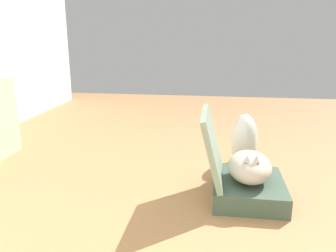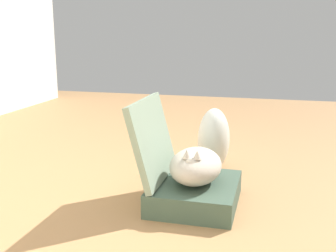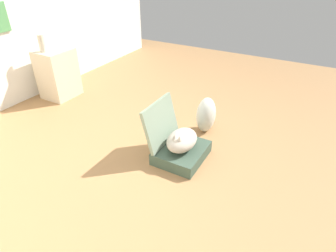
{
  "view_description": "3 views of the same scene",
  "coord_description": "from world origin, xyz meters",
  "px_view_note": "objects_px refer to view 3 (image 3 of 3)",
  "views": [
    {
      "loc": [
        -2.1,
        -0.17,
        1.06
      ],
      "look_at": [
        -0.03,
        0.13,
        0.49
      ],
      "focal_mm": 36.69,
      "sensor_mm": 36.0,
      "label": 1
    },
    {
      "loc": [
        -2.1,
        -0.8,
        0.95
      ],
      "look_at": [
        0.24,
        -0.19,
        0.39
      ],
      "focal_mm": 44.73,
      "sensor_mm": 36.0,
      "label": 2
    },
    {
      "loc": [
        -2.1,
        -1.43,
        1.84
      ],
      "look_at": [
        0.08,
        -0.22,
        0.32
      ],
      "focal_mm": 30.41,
      "sensor_mm": 36.0,
      "label": 3
    }
  ],
  "objects_px": {
    "suitcase_base": "(181,153)",
    "cat": "(182,140)",
    "vase_tall": "(42,43)",
    "side_table": "(58,74)",
    "plastic_bag_white": "(206,115)"
  },
  "relations": [
    {
      "from": "suitcase_base",
      "to": "plastic_bag_white",
      "type": "bearing_deg",
      "value": -0.6
    },
    {
      "from": "plastic_bag_white",
      "to": "vase_tall",
      "type": "height_order",
      "value": "vase_tall"
    },
    {
      "from": "suitcase_base",
      "to": "plastic_bag_white",
      "type": "xyz_separation_m",
      "value": [
        0.62,
        -0.01,
        0.15
      ]
    },
    {
      "from": "side_table",
      "to": "vase_tall",
      "type": "xyz_separation_m",
      "value": [
        -0.12,
        0.04,
        0.46
      ]
    },
    {
      "from": "suitcase_base",
      "to": "vase_tall",
      "type": "height_order",
      "value": "vase_tall"
    },
    {
      "from": "suitcase_base",
      "to": "cat",
      "type": "bearing_deg",
      "value": 174.79
    },
    {
      "from": "suitcase_base",
      "to": "vase_tall",
      "type": "bearing_deg",
      "value": 80.92
    },
    {
      "from": "suitcase_base",
      "to": "side_table",
      "type": "xyz_separation_m",
      "value": [
        0.48,
        2.25,
        0.28
      ]
    },
    {
      "from": "cat",
      "to": "side_table",
      "type": "height_order",
      "value": "side_table"
    },
    {
      "from": "suitcase_base",
      "to": "vase_tall",
      "type": "distance_m",
      "value": 2.44
    },
    {
      "from": "cat",
      "to": "plastic_bag_white",
      "type": "height_order",
      "value": "plastic_bag_white"
    },
    {
      "from": "cat",
      "to": "vase_tall",
      "type": "height_order",
      "value": "vase_tall"
    },
    {
      "from": "cat",
      "to": "side_table",
      "type": "relative_size",
      "value": 0.7
    },
    {
      "from": "suitcase_base",
      "to": "vase_tall",
      "type": "xyz_separation_m",
      "value": [
        0.37,
        2.29,
        0.74
      ]
    },
    {
      "from": "vase_tall",
      "to": "cat",
      "type": "bearing_deg",
      "value": -99.18
    }
  ]
}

